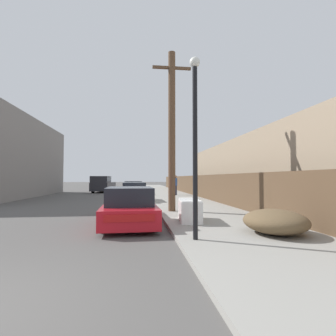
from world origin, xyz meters
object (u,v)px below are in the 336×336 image
at_px(discarded_fridge, 190,210).
at_px(brush_pile, 275,221).
at_px(pickup_truck, 103,184).
at_px(utility_pole, 172,129).
at_px(parked_sports_car_red, 129,207).
at_px(pedestrian, 175,185).
at_px(street_lamp, 195,132).
at_px(car_parked_mid, 134,193).
at_px(car_parked_far, 133,189).

xyz_separation_m(discarded_fridge, brush_pile, (1.88, -2.37, -0.05)).
xyz_separation_m(pickup_truck, utility_pole, (5.48, -18.94, 2.99)).
relative_size(parked_sports_car_red, pedestrian, 2.61).
bearing_deg(pickup_truck, pedestrian, 137.79).
xyz_separation_m(parked_sports_car_red, street_lamp, (1.68, -3.01, 2.17)).
relative_size(utility_pole, pedestrian, 4.19).
height_order(parked_sports_car_red, street_lamp, street_lamp).
bearing_deg(discarded_fridge, parked_sports_car_red, 179.40).
xyz_separation_m(car_parked_mid, utility_pole, (1.80, -6.14, 3.28)).
height_order(utility_pole, street_lamp, utility_pole).
bearing_deg(car_parked_mid, brush_pile, -73.02).
xyz_separation_m(utility_pole, street_lamp, (-0.17, -5.58, -1.14)).
distance_m(discarded_fridge, brush_pile, 3.02).
distance_m(car_parked_far, utility_pole, 13.97).
relative_size(parked_sports_car_red, utility_pole, 0.62).
bearing_deg(brush_pile, street_lamp, -169.89).
distance_m(car_parked_mid, utility_pole, 7.19).
bearing_deg(car_parked_far, discarded_fridge, -85.26).
relative_size(car_parked_far, brush_pile, 2.27).
height_order(pickup_truck, pedestrian, pedestrian).
bearing_deg(discarded_fridge, pickup_truck, 110.44).
bearing_deg(street_lamp, discarded_fridge, 81.35).
bearing_deg(brush_pile, pedestrian, 91.12).
distance_m(discarded_fridge, car_parked_mid, 9.17).
bearing_deg(pickup_truck, utility_pole, 110.99).
bearing_deg(pickup_truck, street_lamp, 107.08).
xyz_separation_m(pickup_truck, street_lamp, (5.31, -24.52, 1.85)).
bearing_deg(discarded_fridge, brush_pile, -45.95).
bearing_deg(discarded_fridge, utility_pole, 100.85).
xyz_separation_m(car_parked_mid, pickup_truck, (-3.68, 12.80, 0.29)).
height_order(car_parked_mid, brush_pile, car_parked_mid).
bearing_deg(utility_pole, street_lamp, -91.74).
height_order(car_parked_far, pedestrian, pedestrian).
height_order(discarded_fridge, parked_sports_car_red, parked_sports_car_red).
relative_size(car_parked_mid, brush_pile, 2.50).
distance_m(utility_pole, street_lamp, 5.69).
distance_m(parked_sports_car_red, street_lamp, 4.08).
height_order(car_parked_mid, pedestrian, pedestrian).
xyz_separation_m(discarded_fridge, street_lamp, (-0.42, -2.78, 2.27)).
xyz_separation_m(discarded_fridge, pickup_truck, (-5.73, 21.74, 0.42)).
distance_m(utility_pole, brush_pile, 6.57).
height_order(car_parked_mid, street_lamp, street_lamp).
relative_size(car_parked_far, pedestrian, 2.46).
relative_size(parked_sports_car_red, pickup_truck, 0.82).
bearing_deg(pickup_truck, parked_sports_car_red, 104.43).
bearing_deg(utility_pole, pedestrian, 80.73).
bearing_deg(utility_pole, car_parked_far, 98.34).
height_order(parked_sports_car_red, utility_pole, utility_pole).
height_order(parked_sports_car_red, pickup_truck, pickup_truck).
distance_m(car_parked_far, pedestrian, 4.47).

